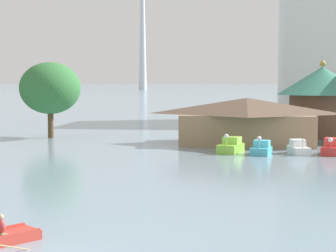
{
  "coord_description": "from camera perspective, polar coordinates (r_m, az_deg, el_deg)",
  "views": [
    {
      "loc": [
        6.28,
        -17.74,
        6.37
      ],
      "look_at": [
        1.31,
        24.6,
        2.96
      ],
      "focal_mm": 60.42,
      "sensor_mm": 36.0,
      "label": 1
    }
  ],
  "objects": [
    {
      "name": "boathouse",
      "position": [
        57.55,
        7.91,
        0.62
      ],
      "size": [
        14.09,
        8.7,
        4.67
      ],
      "color": "#9E7F5B",
      "rests_on": "ground"
    },
    {
      "name": "pedal_boat_white",
      "position": [
        50.64,
        13.03,
        -2.21
      ],
      "size": [
        1.9,
        2.91,
        1.46
      ],
      "rotation": [
        0.0,
        0.0,
        -1.35
      ],
      "color": "white",
      "rests_on": "ground"
    },
    {
      "name": "green_roof_pavilion",
      "position": [
        66.97,
        15.28,
        2.95
      ],
      "size": [
        10.36,
        10.36,
        8.69
      ],
      "color": "brown",
      "rests_on": "ground"
    },
    {
      "name": "pedal_boat_cyan",
      "position": [
        49.61,
        9.39,
        -2.28
      ],
      "size": [
        2.06,
        2.58,
        1.7
      ],
      "rotation": [
        0.0,
        0.0,
        -1.82
      ],
      "color": "#4CB7CC",
      "rests_on": "ground"
    },
    {
      "name": "pedal_boat_lime",
      "position": [
        50.54,
        6.36,
        -2.05
      ],
      "size": [
        2.51,
        3.29,
        1.79
      ],
      "rotation": [
        0.0,
        0.0,
        -1.9
      ],
      "color": "#8CCC3F",
      "rests_on": "ground"
    },
    {
      "name": "shoreline_tree_tall_left",
      "position": [
        64.39,
        -11.81,
        3.75
      ],
      "size": [
        6.77,
        6.77,
        8.46
      ],
      "color": "brown",
      "rests_on": "ground"
    },
    {
      "name": "pedal_boat_red",
      "position": [
        50.92,
        16.23,
        -2.15
      ],
      "size": [
        2.24,
        2.84,
        1.58
      ],
      "rotation": [
        0.0,
        0.0,
        -1.89
      ],
      "color": "red",
      "rests_on": "ground"
    }
  ]
}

